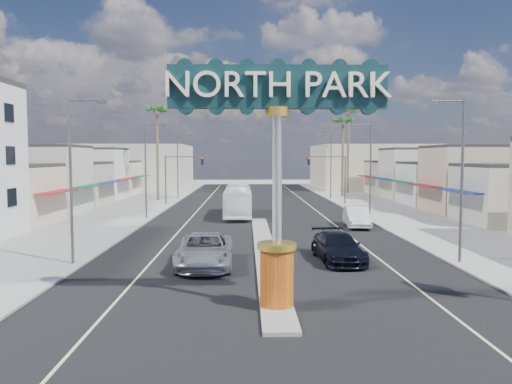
{
  "coord_description": "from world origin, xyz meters",
  "views": [
    {
      "loc": [
        -1.19,
        -16.92,
        5.91
      ],
      "look_at": [
        -0.64,
        10.23,
        3.98
      ],
      "focal_mm": 35.0,
      "sensor_mm": 36.0,
      "label": 1
    }
  ],
  "objects_px": {
    "streetlight_l_near": "(74,172)",
    "palm_left_far": "(157,114)",
    "streetlight_r_far": "(330,163)",
    "city_bus": "(238,201)",
    "suv_left": "(205,250)",
    "streetlight_l_mid": "(147,166)",
    "suv_right": "(338,247)",
    "traffic_signal_left": "(180,170)",
    "streetlight_r_mid": "(369,165)",
    "streetlight_r_near": "(459,172)",
    "palm_right_far": "(348,115)",
    "gateway_sign": "(277,156)",
    "streetlight_l_far": "(179,163)",
    "palm_right_mid": "(343,124)",
    "traffic_signal_right": "(331,170)",
    "car_parked_right": "(357,217)"
  },
  "relations": [
    {
      "from": "gateway_sign",
      "to": "streetlight_r_far",
      "type": "bearing_deg",
      "value": 78.22
    },
    {
      "from": "streetlight_r_far",
      "to": "suv_right",
      "type": "height_order",
      "value": "streetlight_r_far"
    },
    {
      "from": "streetlight_r_far",
      "to": "palm_left_far",
      "type": "height_order",
      "value": "palm_left_far"
    },
    {
      "from": "palm_right_mid",
      "to": "palm_right_far",
      "type": "bearing_deg",
      "value": 71.57
    },
    {
      "from": "streetlight_l_near",
      "to": "palm_left_far",
      "type": "height_order",
      "value": "palm_left_far"
    },
    {
      "from": "streetlight_l_near",
      "to": "city_bus",
      "type": "bearing_deg",
      "value": 69.22
    },
    {
      "from": "palm_right_far",
      "to": "streetlight_r_near",
      "type": "bearing_deg",
      "value": -95.02
    },
    {
      "from": "traffic_signal_right",
      "to": "city_bus",
      "type": "relative_size",
      "value": 0.55
    },
    {
      "from": "traffic_signal_left",
      "to": "palm_right_mid",
      "type": "relative_size",
      "value": 0.5
    },
    {
      "from": "palm_left_far",
      "to": "suv_right",
      "type": "relative_size",
      "value": 2.36
    },
    {
      "from": "streetlight_l_near",
      "to": "suv_left",
      "type": "height_order",
      "value": "streetlight_l_near"
    },
    {
      "from": "streetlight_l_far",
      "to": "city_bus",
      "type": "bearing_deg",
      "value": -66.9
    },
    {
      "from": "palm_right_mid",
      "to": "city_bus",
      "type": "xyz_separation_m",
      "value": [
        -15.0,
        -23.77,
        -9.08
      ]
    },
    {
      "from": "traffic_signal_left",
      "to": "streetlight_l_mid",
      "type": "distance_m",
      "value": 14.07
    },
    {
      "from": "suv_left",
      "to": "city_bus",
      "type": "relative_size",
      "value": 0.58
    },
    {
      "from": "gateway_sign",
      "to": "streetlight_r_near",
      "type": "relative_size",
      "value": 1.02
    },
    {
      "from": "suv_left",
      "to": "city_bus",
      "type": "xyz_separation_m",
      "value": [
        1.41,
        22.66,
        0.64
      ]
    },
    {
      "from": "streetlight_l_far",
      "to": "suv_left",
      "type": "distance_m",
      "value": 43.21
    },
    {
      "from": "streetlight_l_mid",
      "to": "streetlight_r_far",
      "type": "xyz_separation_m",
      "value": [
        20.87,
        22.0,
        0.0
      ]
    },
    {
      "from": "streetlight_l_mid",
      "to": "car_parked_right",
      "type": "distance_m",
      "value": 19.8
    },
    {
      "from": "traffic_signal_right",
      "to": "car_parked_right",
      "type": "relative_size",
      "value": 1.15
    },
    {
      "from": "suv_left",
      "to": "suv_right",
      "type": "height_order",
      "value": "suv_left"
    },
    {
      "from": "streetlight_l_far",
      "to": "streetlight_r_mid",
      "type": "height_order",
      "value": "same"
    },
    {
      "from": "streetlight_r_far",
      "to": "palm_right_far",
      "type": "relative_size",
      "value": 0.64
    },
    {
      "from": "palm_right_mid",
      "to": "streetlight_r_near",
      "type": "bearing_deg",
      "value": -93.19
    },
    {
      "from": "palm_left_far",
      "to": "streetlight_l_near",
      "type": "bearing_deg",
      "value": -86.33
    },
    {
      "from": "palm_right_far",
      "to": "streetlight_l_far",
      "type": "bearing_deg",
      "value": -158.54
    },
    {
      "from": "palm_left_far",
      "to": "car_parked_right",
      "type": "xyz_separation_m",
      "value": [
        21.1,
        -25.58,
        -10.64
      ]
    },
    {
      "from": "palm_left_far",
      "to": "city_bus",
      "type": "relative_size",
      "value": 1.2
    },
    {
      "from": "suv_left",
      "to": "streetlight_l_near",
      "type": "bearing_deg",
      "value": 175.05
    },
    {
      "from": "gateway_sign",
      "to": "traffic_signal_left",
      "type": "relative_size",
      "value": 1.53
    },
    {
      "from": "car_parked_right",
      "to": "streetlight_r_mid",
      "type": "bearing_deg",
      "value": 71.88
    },
    {
      "from": "streetlight_l_near",
      "to": "streetlight_r_far",
      "type": "distance_m",
      "value": 46.9
    },
    {
      "from": "streetlight_r_near",
      "to": "streetlight_r_mid",
      "type": "xyz_separation_m",
      "value": [
        0.0,
        20.0,
        0.0
      ]
    },
    {
      "from": "traffic_signal_left",
      "to": "streetlight_r_mid",
      "type": "xyz_separation_m",
      "value": [
        19.62,
        -13.99,
        0.79
      ]
    },
    {
      "from": "streetlight_l_near",
      "to": "car_parked_right",
      "type": "height_order",
      "value": "streetlight_l_near"
    },
    {
      "from": "palm_left_far",
      "to": "palm_right_mid",
      "type": "distance_m",
      "value": 26.7
    },
    {
      "from": "streetlight_r_near",
      "to": "palm_right_mid",
      "type": "distance_m",
      "value": 46.4
    },
    {
      "from": "streetlight_l_mid",
      "to": "suv_right",
      "type": "relative_size",
      "value": 1.62
    },
    {
      "from": "streetlight_r_far",
      "to": "city_bus",
      "type": "bearing_deg",
      "value": -122.16
    },
    {
      "from": "palm_right_far",
      "to": "car_parked_right",
      "type": "bearing_deg",
      "value": -100.41
    },
    {
      "from": "palm_right_mid",
      "to": "suv_right",
      "type": "bearing_deg",
      "value": -101.27
    },
    {
      "from": "streetlight_r_near",
      "to": "suv_left",
      "type": "bearing_deg",
      "value": -178.22
    },
    {
      "from": "palm_right_mid",
      "to": "streetlight_l_mid",
      "type": "bearing_deg",
      "value": -132.03
    },
    {
      "from": "streetlight_l_near",
      "to": "city_bus",
      "type": "height_order",
      "value": "streetlight_l_near"
    },
    {
      "from": "gateway_sign",
      "to": "suv_left",
      "type": "relative_size",
      "value": 1.44
    },
    {
      "from": "traffic_signal_right",
      "to": "streetlight_l_near",
      "type": "xyz_separation_m",
      "value": [
        -19.62,
        -33.99,
        0.79
      ]
    },
    {
      "from": "streetlight_l_far",
      "to": "palm_right_mid",
      "type": "height_order",
      "value": "palm_right_mid"
    },
    {
      "from": "streetlight_r_near",
      "to": "traffic_signal_left",
      "type": "bearing_deg",
      "value": 119.99
    },
    {
      "from": "streetlight_r_far",
      "to": "palm_right_far",
      "type": "xyz_separation_m",
      "value": [
        4.57,
        10.0,
        7.32
      ]
    }
  ]
}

